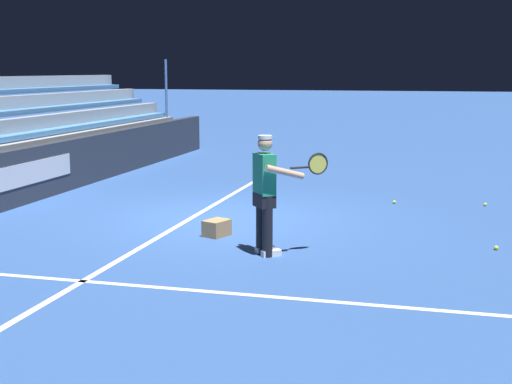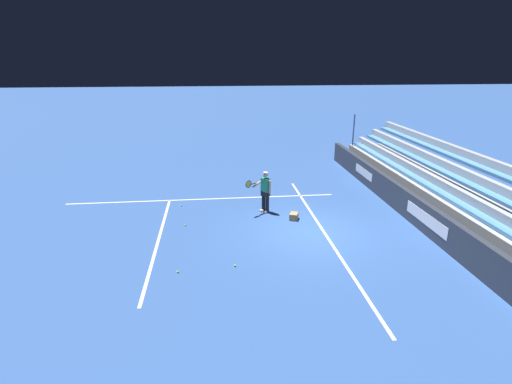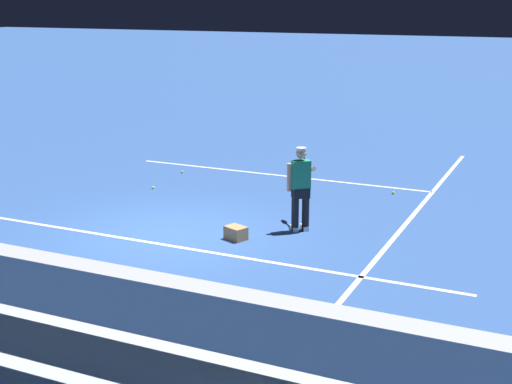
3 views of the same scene
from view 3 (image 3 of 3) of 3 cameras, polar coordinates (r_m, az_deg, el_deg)
ground_plane at (r=14.25m, az=-7.06°, el=-3.48°), size 160.00×160.00×0.00m
court_baseline_white at (r=13.85m, az=-8.14°, el=-4.07°), size 12.00×0.10×0.01m
court_sideline_white at (r=16.38m, az=12.91°, el=-1.26°), size 0.10×12.00×0.01m
court_service_line_white at (r=18.95m, az=1.68°, el=1.36°), size 8.22×0.10×0.01m
back_wall_sponsor_board at (r=10.95m, az=-18.76°, el=-7.01°), size 21.18×0.25×1.10m
tennis_player at (r=14.23m, az=3.59°, el=0.35°), size 0.64×1.05×1.71m
ball_box_cardboard at (r=13.90m, az=-1.62°, el=-3.29°), size 0.48×0.43×0.26m
tennis_ball_by_box at (r=17.74m, az=-8.24°, el=0.35°), size 0.07×0.07×0.07m
tennis_ball_far_right at (r=19.26m, az=-5.94°, el=1.61°), size 0.07×0.07×0.07m
tennis_ball_midcourt at (r=17.74m, az=3.92°, el=0.47°), size 0.07×0.07×0.07m
tennis_ball_toward_net at (r=17.42m, az=10.93°, el=-0.06°), size 0.07×0.07×0.07m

